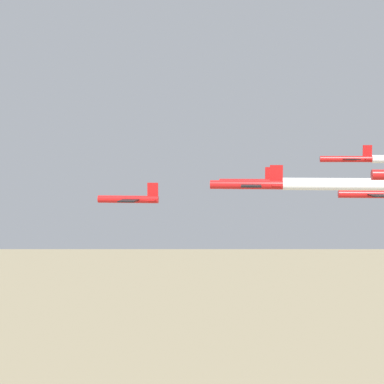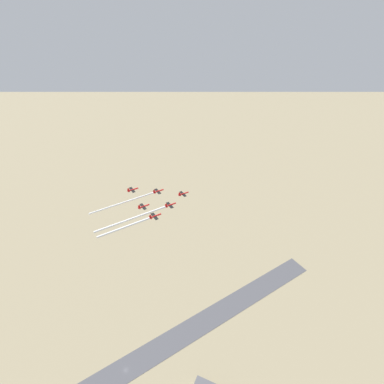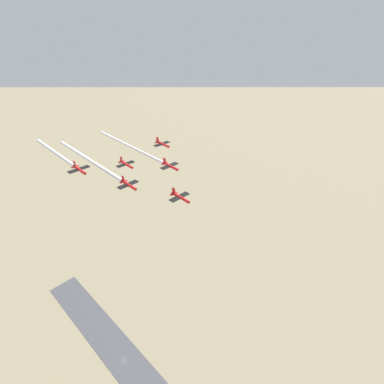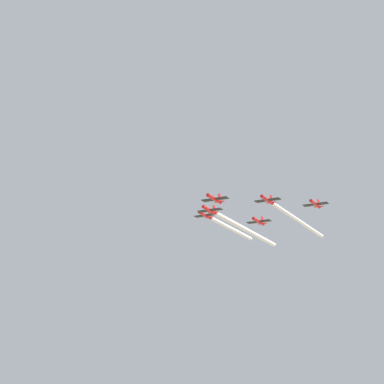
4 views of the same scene
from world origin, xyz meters
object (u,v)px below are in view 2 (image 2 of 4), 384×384
Objects in this scene: jet_4 at (143,206)px; jet_1 at (158,191)px; jet_0 at (183,194)px; jet_2 at (170,205)px; jet_3 at (132,190)px; jet_5 at (155,216)px.

jet_1 is at bearing 120.47° from jet_4.
jet_0 is 29.65m from jet_4.
jet_3 is at bearing -150.46° from jet_2.
jet_4 is at bearing -0.00° from jet_3.
jet_4 is at bearing -90.00° from jet_0.
jet_2 is 1.00× the size of jet_4.
jet_5 is at bearing 0.00° from jet_3.
jet_1 reaches higher than jet_4.
jet_5 reaches higher than jet_2.
jet_2 is at bearing 120.47° from jet_5.
jet_2 is (-14.28, 10.01, -0.63)m from jet_1.
jet_4 is (1.37, 17.14, -1.54)m from jet_1.
jet_5 reaches higher than jet_0.
jet_0 is 34.74m from jet_5.
jet_2 is at bearing -59.53° from jet_0.
jet_2 is 1.00× the size of jet_3.
jet_2 is at bearing -0.00° from jet_1.
jet_0 is at bearing 59.53° from jet_3.
jet_5 reaches higher than jet_3.
jet_5 is (-14.28, 10.01, 4.05)m from jet_4.
jet_4 is 17.90m from jet_5.
jet_1 is 1.00× the size of jet_4.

